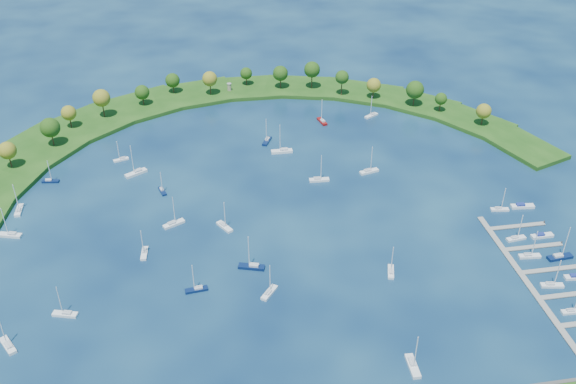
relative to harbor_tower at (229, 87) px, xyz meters
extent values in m
plane|color=#07183E|center=(9.47, -114.59, -4.12)|extent=(700.00, 700.00, 0.00)
cube|color=#1A4612|center=(-94.56, -50.01, -3.12)|extent=(54.07, 56.09, 2.00)
cube|color=#1A4612|center=(-73.74, -27.32, -3.12)|extent=(55.20, 54.07, 2.00)
cube|color=#1A4612|center=(-48.10, -10.26, -3.12)|extent=(53.65, 48.47, 2.00)
cube|color=#1A4612|center=(-19.13, 0.18, -3.12)|extent=(49.62, 39.75, 2.00)
cube|color=#1A4612|center=(11.50, 3.39, -3.12)|extent=(44.32, 29.96, 2.00)
cube|color=#1A4612|center=(42.01, -0.79, -3.12)|extent=(49.49, 38.05, 2.00)
cube|color=#1A4612|center=(70.63, -12.15, -3.12)|extent=(51.13, 44.12, 2.00)
cube|color=#1A4612|center=(95.72, -30.01, -3.12)|extent=(49.19, 47.96, 2.00)
cube|color=#1A4612|center=(115.81, -53.35, -3.12)|extent=(43.90, 49.49, 2.00)
cube|color=#1A4612|center=(129.75, -80.81, -3.12)|extent=(35.67, 48.74, 2.00)
cylinder|color=#382314|center=(-102.20, -66.69, 1.34)|extent=(0.56, 0.56, 6.92)
sphere|color=olive|center=(-102.20, -66.69, 6.35)|extent=(7.79, 7.79, 7.79)
cylinder|color=#382314|center=(-86.62, -48.88, 1.60)|extent=(0.56, 0.56, 7.44)
sphere|color=#1A4310|center=(-86.62, -48.88, 7.15)|extent=(9.17, 9.17, 9.17)
cylinder|color=#382314|center=(-80.62, -31.43, 1.06)|extent=(0.56, 0.56, 6.37)
sphere|color=olive|center=(-80.62, -31.43, 5.72)|extent=(7.37, 7.37, 7.37)
cylinder|color=#382314|center=(-65.43, -22.24, 2.23)|extent=(0.56, 0.56, 8.71)
sphere|color=olive|center=(-65.43, -22.24, 8.35)|extent=(8.80, 8.80, 8.80)
cylinder|color=#382314|center=(-46.18, -10.87, 0.66)|extent=(0.56, 0.56, 5.57)
sphere|color=#1A4310|center=(-46.18, -10.87, 4.97)|extent=(7.62, 7.62, 7.62)
cylinder|color=#382314|center=(-30.31, 2.18, 0.66)|extent=(0.56, 0.56, 5.55)
sphere|color=#1A4310|center=(-30.31, 2.18, 5.00)|extent=(7.82, 7.82, 7.82)
cylinder|color=#382314|center=(-10.49, -3.65, 1.62)|extent=(0.56, 0.56, 7.48)
sphere|color=olive|center=(-10.49, -3.65, 6.96)|extent=(8.04, 8.04, 8.04)
cylinder|color=#382314|center=(10.11, 5.99, 0.64)|extent=(0.56, 0.56, 5.53)
sphere|color=#1A4310|center=(10.11, 5.99, 4.74)|extent=(6.65, 6.65, 6.65)
cylinder|color=#382314|center=(28.21, -1.33, 1.37)|extent=(0.56, 0.56, 6.99)
sphere|color=#1A4310|center=(28.21, -1.33, 6.54)|extent=(8.35, 8.35, 8.35)
cylinder|color=#382314|center=(45.17, -4.62, 2.53)|extent=(0.56, 0.56, 9.30)
sphere|color=#1A4310|center=(45.17, -4.62, 8.93)|extent=(8.75, 8.75, 8.75)
cylinder|color=#382314|center=(59.27, -16.00, 2.34)|extent=(0.56, 0.56, 8.92)
sphere|color=#1A4310|center=(59.27, -16.00, 8.25)|extent=(7.28, 7.28, 7.28)
cylinder|color=#382314|center=(75.10, -22.47, 0.82)|extent=(0.56, 0.56, 5.88)
sphere|color=olive|center=(75.10, -22.47, 5.29)|extent=(7.67, 7.67, 7.67)
cylinder|color=#382314|center=(93.50, -35.02, 1.42)|extent=(0.56, 0.56, 7.07)
sphere|color=#1A4310|center=(93.50, -35.02, 6.82)|extent=(9.36, 9.36, 9.36)
cylinder|color=#382314|center=(104.46, -43.98, 0.82)|extent=(0.56, 0.56, 5.87)
sphere|color=#1A4310|center=(104.46, -43.98, 4.99)|extent=(6.19, 6.19, 6.19)
cylinder|color=#382314|center=(119.52, -61.95, 0.91)|extent=(0.56, 0.56, 6.06)
sphere|color=olive|center=(119.52, -61.95, 5.43)|extent=(7.44, 7.44, 7.44)
cylinder|color=gray|center=(0.00, 0.00, -0.20)|extent=(2.20, 2.20, 3.83)
cylinder|color=gray|center=(0.00, 0.00, 1.86)|extent=(2.60, 2.60, 0.30)
cube|color=gray|center=(87.47, -175.59, -3.77)|extent=(2.20, 82.00, 0.40)
cube|color=gray|center=(99.57, -182.19, -3.77)|extent=(22.00, 2.00, 0.40)
cube|color=gray|center=(99.57, -168.99, -3.77)|extent=(22.00, 2.00, 0.40)
cube|color=gray|center=(99.57, -155.79, -3.77)|extent=(22.00, 2.00, 0.40)
cylinder|color=#382314|center=(110.47, -155.79, -3.52)|extent=(0.36, 0.36, 1.60)
cube|color=gray|center=(99.57, -142.59, -3.77)|extent=(22.00, 2.00, 0.40)
cylinder|color=#382314|center=(110.47, -142.59, -3.52)|extent=(0.36, 0.36, 1.60)
cube|color=white|center=(-83.53, -175.45, -3.60)|extent=(6.55, 8.57, 1.03)
cube|color=silver|center=(-83.08, -176.18, -2.73)|extent=(3.01, 3.44, 0.72)
cylinder|color=silver|center=(-83.89, -174.87, 2.71)|extent=(0.32, 0.32, 11.59)
cube|color=white|center=(-43.26, -136.34, -3.66)|extent=(2.80, 7.79, 0.92)
cube|color=silver|center=(-43.19, -135.58, -2.88)|extent=(1.72, 2.79, 0.64)
cylinder|color=silver|center=(-43.31, -136.95, 1.95)|extent=(0.32, 0.32, 10.30)
cube|color=#0B1B46|center=(12.71, -58.59, -3.61)|extent=(5.78, 8.76, 1.03)
cube|color=silver|center=(13.07, -57.81, -2.74)|extent=(2.78, 3.42, 0.72)
cylinder|color=silver|center=(12.42, -59.21, 2.67)|extent=(0.32, 0.32, 11.54)
cube|color=white|center=(-32.29, -119.55, -3.60)|extent=(8.89, 6.12, 1.05)
cube|color=silver|center=(-33.07, -119.95, -2.71)|extent=(3.50, 2.90, 0.73)
cylinder|color=silver|center=(-31.67, -119.24, 2.82)|extent=(0.32, 0.32, 11.78)
cube|color=white|center=(42.69, -161.04, -3.67)|extent=(4.10, 7.72, 0.89)
cube|color=silver|center=(42.48, -161.75, -2.92)|extent=(2.13, 2.91, 0.62)
cylinder|color=silver|center=(42.86, -160.47, 1.79)|extent=(0.32, 0.32, 10.03)
cube|color=#0B1B46|center=(-84.32, -78.95, -3.69)|extent=(7.45, 3.07, 0.87)
cube|color=silver|center=(-85.03, -78.85, -2.95)|extent=(2.71, 1.77, 0.61)
cylinder|color=silver|center=(-83.75, -79.04, 1.62)|extent=(0.32, 0.32, 9.75)
cube|color=#0B1B46|center=(-5.48, -150.49, -3.55)|extent=(9.78, 5.35, 1.13)
cube|color=silver|center=(-4.58, -150.77, -2.59)|extent=(3.70, 2.75, 0.79)
cylinder|color=silver|center=(-6.20, -150.26, 3.37)|extent=(0.32, 0.32, 12.73)
cube|color=#0B1B46|center=(-25.37, -159.30, -3.66)|extent=(7.94, 2.98, 0.93)
cube|color=silver|center=(-24.60, -159.22, -2.86)|extent=(2.86, 1.80, 0.65)
cylinder|color=silver|center=(-25.99, -159.37, 2.04)|extent=(0.32, 0.32, 10.46)
cube|color=#0B1B46|center=(-36.74, -94.88, -3.71)|extent=(3.77, 7.13, 0.82)
cube|color=silver|center=(-36.93, -94.22, -3.01)|extent=(1.97, 2.68, 0.58)
cylinder|color=silver|center=(-36.59, -95.40, 1.34)|extent=(0.32, 0.32, 9.27)
cube|color=white|center=(36.26, -203.67, -3.58)|extent=(2.83, 9.14, 1.09)
cube|color=silver|center=(36.29, -202.77, -2.65)|extent=(1.88, 3.23, 0.76)
cylinder|color=silver|center=(36.23, -204.40, 3.09)|extent=(0.32, 0.32, 12.24)
cube|color=white|center=(-93.82, -116.74, -3.59)|extent=(9.10, 4.86, 1.05)
cube|color=silver|center=(-92.98, -116.99, -2.70)|extent=(3.43, 2.52, 0.74)
cylinder|color=silver|center=(-94.50, -116.54, 2.85)|extent=(0.32, 0.32, 11.83)
cube|color=white|center=(-1.10, -164.84, -3.64)|extent=(6.71, 7.71, 0.96)
cube|color=silver|center=(-1.60, -165.48, -2.82)|extent=(2.97, 3.18, 0.67)
cylinder|color=silver|center=(-0.71, -164.34, 2.26)|extent=(0.32, 0.32, 10.84)
cube|color=white|center=(53.44, -93.75, -3.60)|extent=(9.04, 4.52, 1.04)
cube|color=silver|center=(52.59, -93.97, -2.71)|extent=(3.38, 2.41, 0.73)
cylinder|color=silver|center=(54.11, -93.58, 2.80)|extent=(0.32, 0.32, 11.76)
cube|color=white|center=(-12.95, -124.71, -3.62)|extent=(6.21, 8.39, 1.00)
cube|color=silver|center=(-13.37, -123.98, -2.77)|extent=(2.88, 3.35, 0.70)
cylinder|color=silver|center=(-12.61, -125.28, 2.51)|extent=(0.32, 0.32, 11.27)
cube|color=white|center=(-48.14, -78.47, -3.52)|extent=(9.99, 7.44, 1.19)
cube|color=silver|center=(-47.28, -77.97, -2.51)|extent=(3.99, 3.44, 0.84)
cylinder|color=silver|center=(-48.82, -78.87, 3.79)|extent=(0.32, 0.32, 13.43)
cube|color=white|center=(30.23, -97.03, -3.60)|extent=(8.74, 2.86, 1.04)
cube|color=silver|center=(29.37, -96.98, -2.72)|extent=(3.10, 1.85, 0.72)
cylinder|color=silver|center=(30.92, -97.06, 2.74)|extent=(0.32, 0.32, 11.65)
cube|color=white|center=(-55.30, -65.01, -3.71)|extent=(7.12, 3.91, 0.82)
cube|color=silver|center=(-54.65, -64.80, -3.01)|extent=(2.69, 2.01, 0.58)
cylinder|color=silver|center=(-55.83, -65.18, 1.33)|extent=(0.32, 0.32, 9.26)
cube|color=white|center=(-67.96, -164.24, -3.63)|extent=(8.49, 4.51, 0.98)
cube|color=silver|center=(-67.17, -164.47, -2.80)|extent=(3.20, 2.35, 0.69)
cylinder|color=silver|center=(-68.59, -164.05, 2.38)|extent=(0.32, 0.32, 11.04)
cube|color=white|center=(18.16, -69.68, -3.53)|extent=(9.93, 2.88, 1.19)
cube|color=silver|center=(19.15, -69.69, -2.52)|extent=(3.49, 1.98, 0.83)
cylinder|color=silver|center=(17.36, -69.67, 3.75)|extent=(0.32, 0.32, 13.37)
cube|color=white|center=(-93.62, -99.90, -3.62)|extent=(2.39, 8.41, 1.01)
cube|color=silver|center=(-93.62, -100.74, -2.76)|extent=(1.66, 2.95, 0.71)
cylinder|color=silver|center=(-93.61, -99.23, 2.56)|extent=(0.32, 0.32, 11.35)
cube|color=white|center=(69.47, -40.15, -3.64)|extent=(7.96, 6.01, 0.95)
cube|color=silver|center=(70.15, -39.74, -2.83)|extent=(3.19, 2.77, 0.67)
cylinder|color=silver|center=(68.92, -40.48, 2.20)|extent=(0.32, 0.32, 10.74)
cube|color=maroon|center=(43.05, -42.45, -3.62)|extent=(4.09, 8.67, 1.00)
cube|color=silver|center=(43.23, -43.26, -2.77)|extent=(2.23, 3.21, 0.70)
cylinder|color=silver|center=(42.90, -41.79, 2.53)|extent=(0.32, 0.32, 11.29)
cube|color=white|center=(95.07, -190.02, -3.69)|extent=(7.23, 2.35, 0.86)
cube|color=silver|center=(94.36, -189.99, -2.96)|extent=(2.57, 1.52, 0.60)
cube|color=white|center=(95.07, -177.04, -3.65)|extent=(8.01, 3.48, 0.93)
cube|color=silver|center=(94.31, -176.91, -2.86)|extent=(2.94, 1.97, 0.65)
cylinder|color=silver|center=(95.68, -177.15, 2.05)|extent=(0.32, 0.32, 10.47)
cube|color=white|center=(105.57, -174.52, -3.61)|extent=(8.62, 3.19, 1.01)
cube|color=navy|center=(104.73, -174.44, -2.76)|extent=(3.10, 1.94, 0.71)
cube|color=white|center=(95.07, -160.91, -3.64)|extent=(8.12, 2.95, 0.95)
cube|color=silver|center=(94.28, -160.83, -2.83)|extent=(2.92, 1.81, 0.67)
cylinder|color=silver|center=(95.70, -160.96, 2.20)|extent=(0.32, 0.32, 10.73)
cube|color=#0B1B46|center=(105.57, -163.36, -3.55)|extent=(9.61, 3.34, 1.13)
cube|color=silver|center=(104.63, -163.43, -2.59)|extent=(3.43, 2.09, 0.79)
cylinder|color=silver|center=(106.32, -163.31, 3.39)|extent=(0.32, 0.32, 12.75)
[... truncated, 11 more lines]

